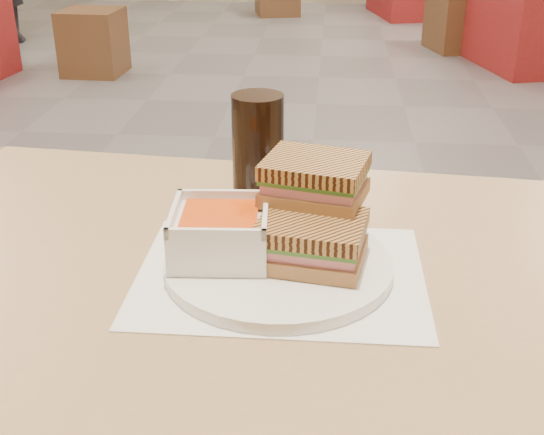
# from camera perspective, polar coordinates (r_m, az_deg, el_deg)

# --- Properties ---
(main_table) EXTENTS (1.26, 0.81, 0.75)m
(main_table) POSITION_cam_1_polar(r_m,az_deg,el_deg) (0.89, 4.36, -11.21)
(main_table) COLOR #A2794F
(main_table) RESTS_ON ground
(tray_liner) EXTENTS (0.33, 0.26, 0.00)m
(tray_liner) POSITION_cam_1_polar(r_m,az_deg,el_deg) (0.83, 0.69, -4.64)
(tray_liner) COLOR white
(tray_liner) RESTS_ON main_table
(plate) EXTENTS (0.27, 0.27, 0.01)m
(plate) POSITION_cam_1_polar(r_m,az_deg,el_deg) (0.83, 0.53, -3.85)
(plate) COLOR white
(plate) RESTS_ON tray_liner
(soup_bowl) EXTENTS (0.12, 0.12, 0.06)m
(soup_bowl) POSITION_cam_1_polar(r_m,az_deg,el_deg) (0.83, -4.21, -1.35)
(soup_bowl) COLOR white
(soup_bowl) RESTS_ON plate
(panini_lower) EXTENTS (0.13, 0.12, 0.05)m
(panini_lower) POSITION_cam_1_polar(r_m,az_deg,el_deg) (0.81, 3.22, -1.86)
(panini_lower) COLOR #AF703E
(panini_lower) RESTS_ON plate
(panini_upper) EXTENTS (0.14, 0.12, 0.05)m
(panini_upper) POSITION_cam_1_polar(r_m,az_deg,el_deg) (0.85, 3.49, 3.10)
(panini_upper) COLOR #AF703E
(panini_upper) RESTS_ON panini_lower
(cola_glass) EXTENTS (0.07, 0.07, 0.16)m
(cola_glass) POSITION_cam_1_polar(r_m,az_deg,el_deg) (0.99, -1.15, 5.56)
(cola_glass) COLOR black
(cola_glass) RESTS_ON main_table
(bg_chair_0r) EXTENTS (0.39, 0.39, 0.42)m
(bg_chair_0r) POSITION_cam_1_polar(r_m,az_deg,el_deg) (4.92, -14.24, 13.58)
(bg_chair_0r) COLOR brown
(bg_chair_0r) RESTS_ON ground
(bg_chair_1l) EXTENTS (0.52, 0.52, 0.48)m
(bg_chair_1l) POSITION_cam_1_polar(r_m,az_deg,el_deg) (5.69, 15.04, 15.33)
(bg_chair_1l) COLOR brown
(bg_chair_1l) RESTS_ON ground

